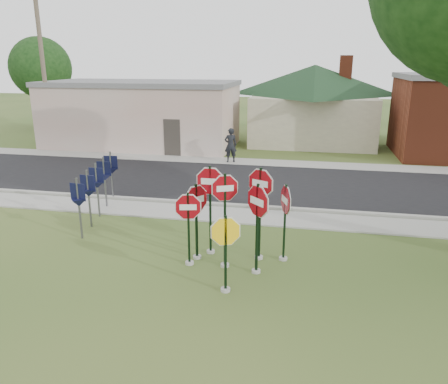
% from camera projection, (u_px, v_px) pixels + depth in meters
% --- Properties ---
extents(ground, '(120.00, 120.00, 0.00)m').
position_uv_depth(ground, '(218.00, 293.00, 10.68)').
color(ground, '#304E1D').
rests_on(ground, ground).
extents(sidewalk_near, '(60.00, 1.60, 0.06)m').
position_uv_depth(sidewalk_near, '(250.00, 217.00, 15.83)').
color(sidewalk_near, '#989890').
rests_on(sidewalk_near, ground).
extents(road, '(60.00, 7.00, 0.04)m').
position_uv_depth(road, '(264.00, 184.00, 20.06)').
color(road, black).
rests_on(road, ground).
extents(sidewalk_far, '(60.00, 1.60, 0.06)m').
position_uv_depth(sidewalk_far, '(273.00, 163.00, 24.09)').
color(sidewalk_far, '#989890').
rests_on(sidewalk_far, ground).
extents(curb, '(60.00, 0.20, 0.14)m').
position_uv_depth(curb, '(254.00, 207.00, 16.76)').
color(curb, '#989890').
rests_on(curb, ground).
extents(stop_sign_center, '(0.91, 0.43, 2.75)m').
position_uv_depth(stop_sign_center, '(225.00, 208.00, 11.57)').
color(stop_sign_center, '#A09D95').
rests_on(stop_sign_center, ground).
extents(stop_sign_yellow, '(0.95, 0.36, 2.08)m').
position_uv_depth(stop_sign_yellow, '(226.00, 245.00, 10.42)').
color(stop_sign_yellow, '#A09D95').
rests_on(stop_sign_yellow, ground).
extents(stop_sign_left, '(0.98, 0.24, 2.19)m').
position_uv_depth(stop_sign_left, '(188.00, 220.00, 11.82)').
color(stop_sign_left, '#A09D95').
rests_on(stop_sign_left, ground).
extents(stop_sign_right, '(0.84, 0.85, 2.60)m').
position_uv_depth(stop_sign_right, '(257.00, 215.00, 11.25)').
color(stop_sign_right, '#A09D95').
rests_on(stop_sign_right, ground).
extents(stop_sign_back_right, '(0.98, 0.50, 2.80)m').
position_uv_depth(stop_sign_back_right, '(260.00, 200.00, 12.03)').
color(stop_sign_back_right, '#A09D95').
rests_on(stop_sign_back_right, ground).
extents(stop_sign_back_left, '(1.11, 0.24, 2.75)m').
position_uv_depth(stop_sign_back_left, '(210.00, 197.00, 12.42)').
color(stop_sign_back_left, '#A09D95').
rests_on(stop_sign_back_left, ground).
extents(stop_sign_far_right, '(0.41, 1.05, 2.35)m').
position_uv_depth(stop_sign_far_right, '(285.00, 212.00, 12.05)').
color(stop_sign_far_right, '#A09D95').
rests_on(stop_sign_far_right, ground).
extents(stop_sign_far_left, '(0.65, 0.96, 2.34)m').
position_uv_depth(stop_sign_far_left, '(196.00, 211.00, 12.15)').
color(stop_sign_far_left, '#A09D95').
rests_on(stop_sign_far_left, ground).
extents(route_sign_row, '(1.43, 4.63, 2.00)m').
position_uv_depth(route_sign_row, '(97.00, 184.00, 15.58)').
color(route_sign_row, '#59595E').
rests_on(route_sign_row, ground).
extents(building_stucco, '(12.20, 6.20, 4.20)m').
position_uv_depth(building_stucco, '(142.00, 113.00, 28.66)').
color(building_stucco, beige).
rests_on(building_stucco, ground).
extents(building_house, '(11.60, 11.60, 6.20)m').
position_uv_depth(building_house, '(314.00, 88.00, 29.89)').
color(building_house, beige).
rests_on(building_house, ground).
extents(utility_pole_near, '(2.20, 0.26, 9.50)m').
position_uv_depth(utility_pole_near, '(43.00, 69.00, 26.17)').
color(utility_pole_near, brown).
rests_on(utility_pole_near, ground).
extents(bg_tree_left, '(4.90, 4.90, 7.35)m').
position_uv_depth(bg_tree_left, '(41.00, 68.00, 35.59)').
color(bg_tree_left, '#311F15').
rests_on(bg_tree_left, ground).
extents(pedestrian, '(0.80, 0.67, 1.89)m').
position_uv_depth(pedestrian, '(231.00, 145.00, 23.97)').
color(pedestrian, black).
rests_on(pedestrian, sidewalk_far).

